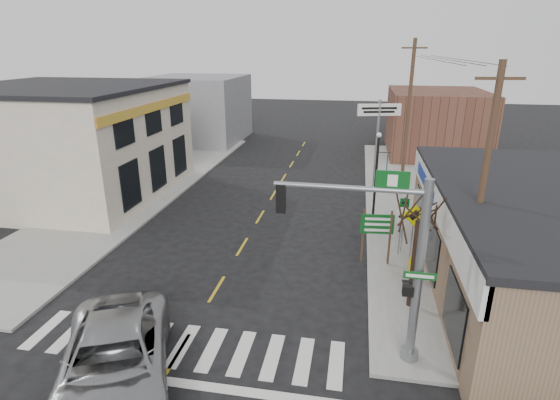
% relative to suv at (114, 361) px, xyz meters
% --- Properties ---
extents(ground, '(140.00, 140.00, 0.00)m').
position_rel_suv_xyz_m(ground, '(1.13, 1.64, -0.90)').
color(ground, black).
rests_on(ground, ground).
extents(sidewalk_right, '(6.00, 38.00, 0.13)m').
position_rel_suv_xyz_m(sidewalk_right, '(10.13, 14.64, -0.83)').
color(sidewalk_right, gray).
rests_on(sidewalk_right, ground).
extents(sidewalk_left, '(6.00, 38.00, 0.13)m').
position_rel_suv_xyz_m(sidewalk_left, '(-7.87, 14.64, -0.83)').
color(sidewalk_left, gray).
rests_on(sidewalk_left, ground).
extents(center_line, '(0.12, 56.00, 0.01)m').
position_rel_suv_xyz_m(center_line, '(1.13, 9.64, -0.89)').
color(center_line, gold).
rests_on(center_line, ground).
extents(crosswalk, '(11.00, 2.20, 0.01)m').
position_rel_suv_xyz_m(crosswalk, '(1.13, 2.04, -0.89)').
color(crosswalk, silver).
rests_on(crosswalk, ground).
extents(left_building, '(12.00, 12.00, 6.80)m').
position_rel_suv_xyz_m(left_building, '(-11.87, 15.64, 2.50)').
color(left_building, beige).
rests_on(left_building, ground).
extents(bldg_distant_right, '(8.00, 10.00, 5.60)m').
position_rel_suv_xyz_m(bldg_distant_right, '(13.13, 31.64, 1.90)').
color(bldg_distant_right, brown).
rests_on(bldg_distant_right, ground).
extents(bldg_distant_left, '(9.00, 10.00, 6.40)m').
position_rel_suv_xyz_m(bldg_distant_left, '(-9.87, 33.64, 2.30)').
color(bldg_distant_left, gray).
rests_on(bldg_distant_left, ground).
extents(suv, '(5.31, 7.09, 1.79)m').
position_rel_suv_xyz_m(suv, '(0.00, 0.00, 0.00)').
color(suv, '#939497').
rests_on(suv, ground).
extents(traffic_signal_pole, '(4.70, 0.38, 5.96)m').
position_rel_suv_xyz_m(traffic_signal_pole, '(7.63, 2.59, 2.78)').
color(traffic_signal_pole, gray).
rests_on(traffic_signal_pole, sidewalk_right).
extents(guide_sign, '(1.43, 0.13, 2.50)m').
position_rel_suv_xyz_m(guide_sign, '(7.43, 8.80, 0.87)').
color(guide_sign, '#4D3523').
rests_on(guide_sign, sidewalk_right).
extents(fire_hydrant, '(0.23, 0.23, 0.72)m').
position_rel_suv_xyz_m(fire_hydrant, '(8.95, 8.23, -0.37)').
color(fire_hydrant, '#CBB503').
rests_on(fire_hydrant, sidewalk_right).
extents(ped_crossing_sign, '(1.04, 0.07, 2.67)m').
position_rel_suv_xyz_m(ped_crossing_sign, '(9.02, 9.45, 1.07)').
color(ped_crossing_sign, gray).
rests_on(ped_crossing_sign, sidewalk_right).
extents(lamp_post, '(0.65, 0.51, 5.02)m').
position_rel_suv_xyz_m(lamp_post, '(7.50, 13.25, 2.15)').
color(lamp_post, black).
rests_on(lamp_post, sidewalk_right).
extents(dance_center_sign, '(2.80, 0.18, 5.95)m').
position_rel_suv_xyz_m(dance_center_sign, '(7.63, 19.55, 3.78)').
color(dance_center_sign, gray).
rests_on(dance_center_sign, sidewalk_right).
extents(bare_tree, '(2.56, 2.56, 5.11)m').
position_rel_suv_xyz_m(bare_tree, '(8.63, 5.59, 3.25)').
color(bare_tree, black).
rests_on(bare_tree, sidewalk_right).
extents(shrub_front, '(1.47, 1.47, 1.10)m').
position_rel_suv_xyz_m(shrub_front, '(10.65, 5.23, -0.21)').
color(shrub_front, '#18341A').
rests_on(shrub_front, sidewalk_right).
extents(shrub_back, '(1.05, 1.05, 0.79)m').
position_rel_suv_xyz_m(shrub_back, '(11.47, 10.53, -0.37)').
color(shrub_back, black).
rests_on(shrub_back, sidewalk_right).
extents(utility_pole_near, '(1.52, 0.23, 8.74)m').
position_rel_suv_xyz_m(utility_pole_near, '(10.63, 5.97, 3.72)').
color(utility_pole_near, '#4E3820').
rests_on(utility_pole_near, sidewalk_right).
extents(utility_pole_far, '(1.68, 0.25, 9.64)m').
position_rel_suv_xyz_m(utility_pole_far, '(9.73, 22.47, 4.18)').
color(utility_pole_far, '#412F1C').
rests_on(utility_pole_far, sidewalk_right).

